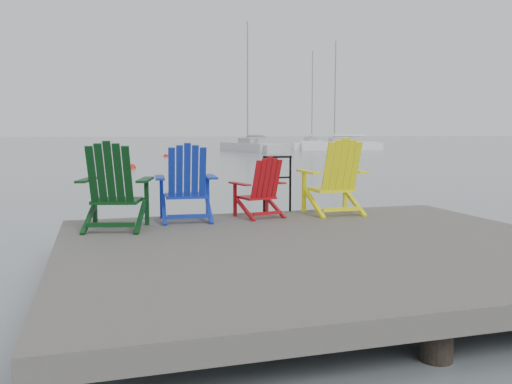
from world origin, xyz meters
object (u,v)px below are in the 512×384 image
object	(u,v)px
sailboat_mid	(311,145)
buoy_d	(166,156)
buoy_c	(346,158)
chair_red	(261,188)
chair_green	(114,187)
chair_blue	(186,183)
sailboat_near	(250,148)
sailboat_far	(338,146)
handrail	(277,178)
buoy_a	(132,168)
chair_yellow	(335,177)

from	to	relation	value
sailboat_mid	buoy_d	world-z (taller)	sailboat_mid
buoy_c	chair_red	bearing A→B (deg)	-118.14
chair_green	chair_blue	world-z (taller)	chair_green
chair_green	chair_blue	size ratio (longest dim) A/B	1.04
chair_red	sailboat_near	world-z (taller)	sailboat_near
chair_green	sailboat_mid	world-z (taller)	sailboat_mid
chair_red	buoy_d	distance (m)	31.91
buoy_c	chair_green	bearing A→B (deg)	-121.18
sailboat_near	sailboat_far	world-z (taller)	sailboat_near
chair_red	chair_blue	bearing A→B (deg)	168.84
sailboat_near	chair_blue	bearing A→B (deg)	-116.95
handrail	chair_green	xyz separation A→B (m)	(-2.55, -0.94, 0.03)
handrail	buoy_c	size ratio (longest dim) A/B	2.48
sailboat_near	chair_red	bearing A→B (deg)	-115.47
chair_red	sailboat_mid	distance (m)	53.51
chair_green	sailboat_far	bearing A→B (deg)	76.00
buoy_c	buoy_d	distance (m)	12.86
handrail	sailboat_near	bearing A→B (deg)	74.94
chair_red	sailboat_far	world-z (taller)	sailboat_far
chair_green	chair_blue	bearing A→B (deg)	37.79
handrail	sailboat_far	distance (m)	45.65
buoy_a	sailboat_near	bearing A→B (deg)	59.87
chair_red	sailboat_far	bearing A→B (deg)	50.53
buoy_c	buoy_d	size ratio (longest dim) A/B	1.02
sailboat_near	sailboat_far	distance (m)	9.78
chair_green	buoy_c	world-z (taller)	chair_green
handrail	chair_green	bearing A→B (deg)	-159.78
chair_yellow	buoy_c	bearing A→B (deg)	63.28
handrail	sailboat_far	world-z (taller)	sailboat_far
handrail	sailboat_mid	bearing A→B (deg)	67.26
sailboat_near	sailboat_mid	size ratio (longest dim) A/B	1.08
chair_red	buoy_d	size ratio (longest dim) A/B	2.51
handrail	sailboat_mid	size ratio (longest dim) A/B	0.08
sailboat_mid	buoy_d	bearing A→B (deg)	-110.63
chair_blue	sailboat_mid	world-z (taller)	sailboat_mid
sailboat_near	handrail	bearing A→B (deg)	-115.07
buoy_a	sailboat_far	bearing A→B (deg)	45.92
chair_blue	chair_red	distance (m)	1.12
buoy_d	buoy_c	bearing A→B (deg)	-25.59
handrail	chair_red	world-z (taller)	handrail
sailboat_far	chair_blue	bearing A→B (deg)	159.56
buoy_a	buoy_d	bearing A→B (deg)	75.65
sailboat_far	handrail	bearing A→B (deg)	160.98
sailboat_mid	handrail	bearing A→B (deg)	-86.81
chair_blue	sailboat_near	world-z (taller)	sailboat_near
sailboat_mid	sailboat_far	size ratio (longest dim) A/B	1.02
sailboat_near	chair_green	bearing A→B (deg)	-118.09
chair_blue	buoy_d	world-z (taller)	chair_blue
chair_green	buoy_a	bearing A→B (deg)	100.35
chair_yellow	sailboat_far	bearing A→B (deg)	64.31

